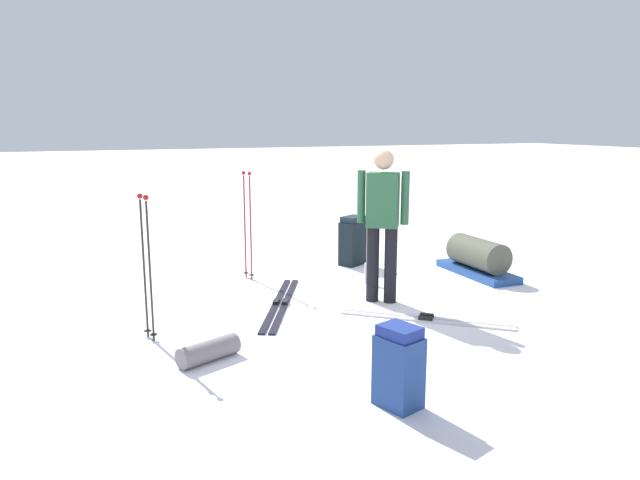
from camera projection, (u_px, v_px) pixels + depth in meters
name	position (u px, v px, depth m)	size (l,w,h in m)	color
ground_plane	(320.00, 301.00, 6.70)	(80.00, 80.00, 0.00)	white
skier_standing	(383.00, 218.00, 6.49)	(0.38, 0.47, 1.70)	black
ski_pair_near	(426.00, 319.00, 6.04)	(1.28, 1.44, 0.05)	silver
ski_pair_far	(281.00, 303.00, 6.56)	(1.81, 1.04, 0.05)	black
backpack_large_dark	(352.00, 241.00, 8.34)	(0.38, 0.43, 0.69)	black
backpack_bright	(399.00, 367.00, 4.16)	(0.36, 0.32, 0.60)	navy
ski_poles_planted_near	(146.00, 260.00, 5.37)	(0.19, 0.11, 1.36)	black
ski_poles_planted_far	(248.00, 220.00, 7.51)	(0.20, 0.11, 1.38)	maroon
gear_sled	(478.00, 258.00, 7.80)	(1.27, 0.47, 0.49)	navy
sleeping_mat_rolled	(209.00, 351.00, 4.99)	(0.18, 0.18, 0.55)	gray
thermos_bottle	(367.00, 273.00, 7.40)	(0.07, 0.07, 0.26)	#BBB5C4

